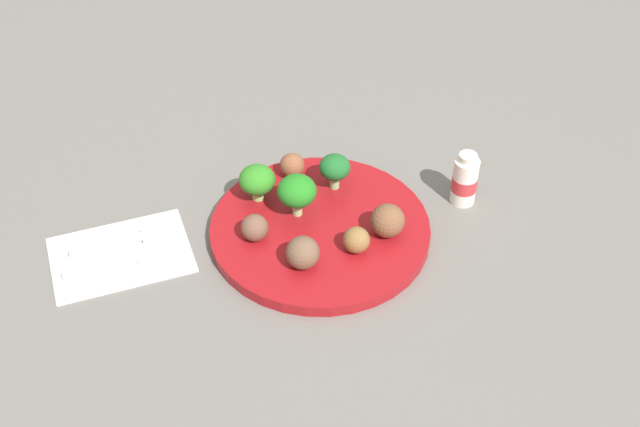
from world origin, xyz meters
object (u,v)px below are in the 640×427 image
(broccoli_floret_back_right, at_px, (335,168))
(broccoli_floret_mid_left, at_px, (257,180))
(broccoli_floret_back_left, at_px, (297,191))
(yogurt_bottle, at_px, (465,180))
(fork, at_px, (124,240))
(knife, at_px, (128,260))
(meatball_mid_right, at_px, (303,253))
(meatball_far_rim, at_px, (292,165))
(meatball_front_right, at_px, (255,230))
(meatball_near_rim, at_px, (356,240))
(plate, at_px, (320,230))
(napkin, at_px, (121,254))
(meatball_center, at_px, (388,221))

(broccoli_floret_back_right, bearing_deg, broccoli_floret_mid_left, 176.82)
(broccoli_floret_back_left, distance_m, yogurt_bottle, 0.22)
(fork, relative_size, knife, 0.83)
(meatball_mid_right, bearing_deg, meatball_far_rim, 79.65)
(broccoli_floret_back_left, bearing_deg, meatball_front_right, -151.31)
(broccoli_floret_back_left, relative_size, yogurt_bottle, 0.76)
(meatball_near_rim, bearing_deg, plate, 118.71)
(meatball_mid_right, xyz_separation_m, fork, (-0.20, 0.11, -0.03))
(meatball_front_right, xyz_separation_m, fork, (-0.16, 0.05, -0.03))
(napkin, bearing_deg, meatball_front_right, -12.33)
(broccoli_floret_back_left, xyz_separation_m, meatball_near_rim, (0.05, -0.08, -0.02))
(meatball_far_rim, height_order, yogurt_bottle, yogurt_bottle)
(broccoli_floret_back_left, height_order, meatball_mid_right, broccoli_floret_back_left)
(fork, bearing_deg, broccoli_floret_mid_left, 7.39)
(meatball_far_rim, bearing_deg, napkin, -162.59)
(broccoli_floret_back_right, bearing_deg, meatball_far_rim, 140.33)
(meatball_center, bearing_deg, broccoli_floret_mid_left, 141.58)
(plate, relative_size, broccoli_floret_back_right, 5.59)
(broccoli_floret_back_right, relative_size, knife, 0.34)
(meatball_front_right, height_order, napkin, meatball_front_right)
(plate, xyz_separation_m, knife, (-0.24, 0.01, -0.00))
(broccoli_floret_mid_left, relative_size, meatball_mid_right, 1.23)
(meatball_mid_right, distance_m, meatball_front_right, 0.07)
(meatball_front_right, relative_size, napkin, 0.20)
(napkin, bearing_deg, broccoli_floret_back_left, -0.55)
(meatball_near_rim, bearing_deg, broccoli_floret_back_right, 85.69)
(plate, relative_size, knife, 1.92)
(plate, height_order, yogurt_bottle, yogurt_bottle)
(broccoli_floret_mid_left, bearing_deg, yogurt_bottle, -13.13)
(meatball_far_rim, relative_size, yogurt_bottle, 0.44)
(meatball_near_rim, distance_m, knife, 0.28)
(meatball_front_right, bearing_deg, knife, 173.23)
(meatball_far_rim, xyz_separation_m, fork, (-0.23, -0.06, -0.03))
(plate, distance_m, meatball_front_right, 0.09)
(napkin, height_order, yogurt_bottle, yogurt_bottle)
(meatball_mid_right, height_order, knife, meatball_mid_right)
(fork, bearing_deg, plate, -11.65)
(plate, xyz_separation_m, meatball_front_right, (-0.08, -0.00, 0.03))
(broccoli_floret_back_right, bearing_deg, meatball_front_right, -149.69)
(meatball_center, distance_m, meatball_far_rim, 0.17)
(meatball_center, bearing_deg, meatball_near_rim, -159.20)
(meatball_near_rim, height_order, fork, meatball_near_rim)
(broccoli_floret_back_right, height_order, yogurt_bottle, yogurt_bottle)
(meatball_front_right, bearing_deg, meatball_mid_right, -52.09)
(meatball_near_rim, xyz_separation_m, meatball_mid_right, (-0.07, -0.01, 0.00))
(plate, xyz_separation_m, broccoli_floret_back_left, (-0.02, 0.03, 0.05))
(meatball_center, relative_size, fork, 0.36)
(broccoli_floret_mid_left, relative_size, meatball_front_right, 1.45)
(napkin, bearing_deg, broccoli_floret_back_right, 7.10)
(broccoli_floret_back_left, xyz_separation_m, broccoli_floret_mid_left, (-0.04, 0.04, -0.01))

